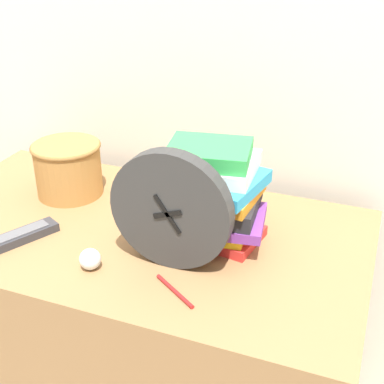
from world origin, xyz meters
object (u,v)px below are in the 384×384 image
(book_stack, at_px, (211,192))
(pen, at_px, (175,291))
(basket, at_px, (68,167))
(tv_remote, at_px, (21,236))
(desk_clock, at_px, (171,210))
(crumpled_paper_ball, at_px, (90,259))

(book_stack, bearing_deg, pen, -89.14)
(book_stack, height_order, basket, book_stack)
(tv_remote, bearing_deg, pen, -7.32)
(basket, height_order, pen, basket)
(desk_clock, distance_m, book_stack, 0.14)
(desk_clock, xyz_separation_m, pen, (0.04, -0.09, -0.13))
(desk_clock, relative_size, crumpled_paper_ball, 5.69)
(desk_clock, bearing_deg, tv_remote, -173.97)
(basket, xyz_separation_m, pen, (0.42, -0.29, -0.07))
(book_stack, bearing_deg, crumpled_paper_ball, -133.12)
(pen, bearing_deg, basket, 145.34)
(desk_clock, height_order, crumpled_paper_ball, desk_clock)
(tv_remote, xyz_separation_m, pen, (0.40, -0.05, -0.01))
(book_stack, relative_size, crumpled_paper_ball, 5.98)
(tv_remote, bearing_deg, desk_clock, 6.03)
(tv_remote, relative_size, crumpled_paper_ball, 3.77)
(crumpled_paper_ball, height_order, pen, crumpled_paper_ball)
(book_stack, relative_size, basket, 1.52)
(basket, bearing_deg, book_stack, -9.95)
(basket, height_order, tv_remote, basket)
(book_stack, xyz_separation_m, tv_remote, (-0.40, -0.17, -0.11))
(desk_clock, distance_m, tv_remote, 0.38)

